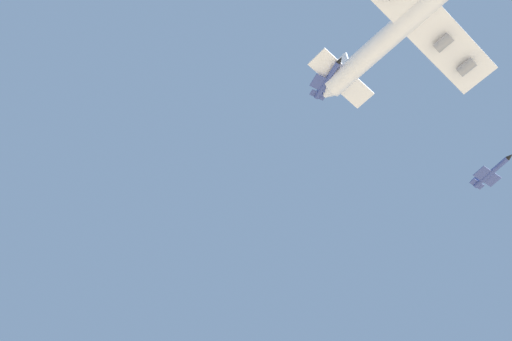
{
  "coord_description": "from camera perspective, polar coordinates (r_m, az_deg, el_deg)",
  "views": [
    {
      "loc": [
        42.67,
        73.94,
        3.18
      ],
      "look_at": [
        -15.25,
        55.45,
        85.74
      ],
      "focal_mm": 39.02,
      "sensor_mm": 36.0,
      "label": 1
    }
  ],
  "objects": [
    {
      "name": "carrier_jet",
      "position": [
        166.39,
        16.31,
        15.38
      ],
      "size": [
        57.95,
        70.48,
        18.35
      ],
      "rotation": [
        -0.01,
        0.0,
        1.05
      ],
      "color": "white"
    },
    {
      "name": "chase_jet_lead",
      "position": [
        169.78,
        7.3,
        9.15
      ],
      "size": [
        12.98,
        12.69,
        4.0
      ],
      "rotation": [
        0.0,
        0.0,
        0.77
      ],
      "color": "#38478C"
    },
    {
      "name": "chase_jet_trailing",
      "position": [
        185.29,
        22.95,
        -0.2
      ],
      "size": [
        11.69,
        13.78,
        4.0
      ],
      "rotation": [
        0.0,
        0.0,
        0.91
      ],
      "color": "#38478C"
    }
  ]
}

